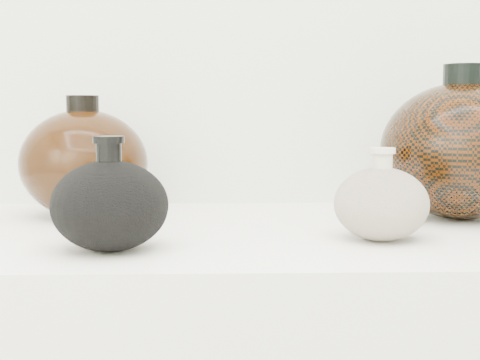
{
  "coord_description": "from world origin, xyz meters",
  "views": [
    {
      "loc": [
        -0.06,
        0.04,
        1.07
      ],
      "look_at": [
        -0.03,
        0.92,
        0.97
      ],
      "focal_mm": 50.0,
      "sensor_mm": 36.0,
      "label": 1
    }
  ],
  "objects_px": {
    "cream_gourd_vase": "(381,203)",
    "left_round_pot": "(84,163)",
    "black_gourd_vase": "(110,205)",
    "right_round_pot": "(462,150)"
  },
  "relations": [
    {
      "from": "black_gourd_vase",
      "to": "cream_gourd_vase",
      "type": "bearing_deg",
      "value": 8.83
    },
    {
      "from": "left_round_pot",
      "to": "right_round_pot",
      "type": "xyz_separation_m",
      "value": [
        0.57,
        -0.03,
        0.02
      ]
    },
    {
      "from": "left_round_pot",
      "to": "cream_gourd_vase",
      "type": "bearing_deg",
      "value": -25.5
    },
    {
      "from": "left_round_pot",
      "to": "right_round_pot",
      "type": "height_order",
      "value": "right_round_pot"
    },
    {
      "from": "black_gourd_vase",
      "to": "left_round_pot",
      "type": "bearing_deg",
      "value": 107.73
    },
    {
      "from": "cream_gourd_vase",
      "to": "right_round_pot",
      "type": "xyz_separation_m",
      "value": [
        0.16,
        0.16,
        0.06
      ]
    },
    {
      "from": "cream_gourd_vase",
      "to": "left_round_pot",
      "type": "relative_size",
      "value": 0.61
    },
    {
      "from": "black_gourd_vase",
      "to": "right_round_pot",
      "type": "bearing_deg",
      "value": 23.6
    },
    {
      "from": "right_round_pot",
      "to": "black_gourd_vase",
      "type": "bearing_deg",
      "value": -156.4
    },
    {
      "from": "left_round_pot",
      "to": "right_round_pot",
      "type": "distance_m",
      "value": 0.57
    }
  ]
}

